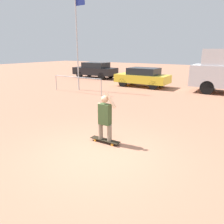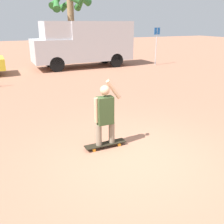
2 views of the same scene
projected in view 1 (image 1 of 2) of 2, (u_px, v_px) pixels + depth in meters
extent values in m
plane|color=#A36B51|center=(101.00, 154.00, 6.08)|extent=(80.00, 80.00, 0.00)
cube|color=black|center=(105.00, 140.00, 6.85)|extent=(1.01, 0.23, 0.02)
cylinder|color=orange|center=(95.00, 140.00, 6.95)|extent=(0.08, 0.03, 0.08)
cylinder|color=orange|center=(98.00, 138.00, 7.10)|extent=(0.08, 0.03, 0.08)
cylinder|color=orange|center=(112.00, 145.00, 6.62)|extent=(0.08, 0.03, 0.08)
cylinder|color=orange|center=(115.00, 143.00, 6.77)|extent=(0.08, 0.03, 0.08)
cylinder|color=gray|center=(101.00, 131.00, 6.86)|extent=(0.14, 0.14, 0.51)
cylinder|color=gray|center=(109.00, 133.00, 6.69)|extent=(0.14, 0.14, 0.51)
cube|color=#384C28|center=(105.00, 114.00, 6.62)|extent=(0.37, 0.22, 0.64)
sphere|color=tan|center=(105.00, 99.00, 6.49)|extent=(0.22, 0.22, 0.22)
cylinder|color=tan|center=(99.00, 112.00, 6.72)|extent=(0.09, 0.09, 0.57)
cylinder|color=tan|center=(111.00, 100.00, 6.38)|extent=(0.37, 0.09, 0.47)
cylinder|color=black|center=(207.00, 88.00, 14.24)|extent=(0.89, 0.28, 0.89)
cylinder|color=black|center=(212.00, 84.00, 15.78)|extent=(0.89, 0.28, 0.89)
cube|color=#BCBCC1|center=(209.00, 75.00, 14.87)|extent=(2.22, 2.18, 1.40)
cube|color=black|center=(203.00, 71.00, 15.02)|extent=(0.04, 1.85, 0.70)
cube|color=#BCBCC1|center=(217.00, 57.00, 14.36)|extent=(1.56, 2.00, 1.04)
cylinder|color=black|center=(123.00, 82.00, 17.23)|extent=(0.68, 0.22, 0.68)
cylinder|color=black|center=(133.00, 80.00, 18.61)|extent=(0.68, 0.22, 0.68)
cylinder|color=black|center=(153.00, 85.00, 15.91)|extent=(0.68, 0.22, 0.68)
cylinder|color=black|center=(161.00, 82.00, 17.30)|extent=(0.68, 0.22, 0.68)
cube|color=gold|center=(142.00, 78.00, 17.18)|extent=(4.12, 1.93, 0.61)
cube|color=black|center=(144.00, 71.00, 16.97)|extent=(2.26, 1.70, 0.52)
cylinder|color=black|center=(79.00, 75.00, 22.59)|extent=(0.71, 0.22, 0.71)
cylinder|color=black|center=(89.00, 73.00, 23.94)|extent=(0.71, 0.22, 0.71)
cylinder|color=black|center=(101.00, 76.00, 21.15)|extent=(0.71, 0.22, 0.71)
cylinder|color=black|center=(111.00, 75.00, 22.51)|extent=(0.71, 0.22, 0.71)
cube|color=black|center=(95.00, 71.00, 22.45)|extent=(4.50, 1.89, 0.71)
cube|color=black|center=(96.00, 65.00, 22.22)|extent=(2.48, 1.66, 0.52)
cylinder|color=#B7B7BC|center=(77.00, 45.00, 15.09)|extent=(0.09, 0.09, 6.21)
cube|color=navy|center=(80.00, 1.00, 14.13)|extent=(0.74, 0.02, 0.46)
cylinder|color=#99999E|center=(77.00, 77.00, 14.59)|extent=(3.97, 0.05, 0.05)
cylinder|color=#99999E|center=(56.00, 83.00, 15.76)|extent=(0.04, 0.04, 1.05)
cylinder|color=#99999E|center=(101.00, 88.00, 13.71)|extent=(0.04, 0.04, 1.05)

